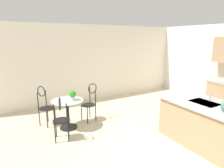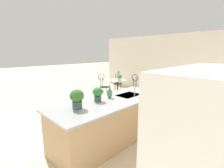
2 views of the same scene
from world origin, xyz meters
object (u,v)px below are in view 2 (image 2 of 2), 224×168
at_px(bistro_table, 118,87).
at_px(chair_toward_desk, 103,84).
at_px(chair_by_island, 133,85).
at_px(chair_near_window, 118,81).
at_px(potted_plant_counter_near, 98,93).
at_px(potted_plant_on_table, 119,77).
at_px(potted_plant_counter_far, 77,98).
at_px(vase_on_counter, 110,93).

relative_size(bistro_table, chair_toward_desk, 0.77).
height_order(chair_by_island, chair_toward_desk, same).
xyz_separation_m(chair_near_window, potted_plant_counter_near, (3.48, 2.64, 0.52)).
height_order(chair_by_island, potted_plant_on_table, chair_by_island).
bearing_deg(chair_near_window, potted_plant_on_table, 45.48).
height_order(chair_near_window, chair_by_island, same).
height_order(bistro_table, potted_plant_counter_far, potted_plant_counter_far).
bearing_deg(chair_by_island, potted_plant_counter_far, 23.16).
xyz_separation_m(bistro_table, vase_on_counter, (2.63, 2.18, 0.58)).
bearing_deg(chair_near_window, potted_plant_counter_near, 37.13).
xyz_separation_m(chair_by_island, potted_plant_counter_far, (3.70, 1.58, 0.55)).
distance_m(potted_plant_counter_far, vase_on_counter, 0.91).
height_order(chair_near_window, potted_plant_counter_far, potted_plant_counter_far).
distance_m(chair_toward_desk, vase_on_counter, 3.28).
distance_m(bistro_table, chair_by_island, 0.72).
bearing_deg(potted_plant_on_table, potted_plant_counter_near, 35.24).
relative_size(potted_plant_on_table, potted_plant_counter_near, 0.80).
bearing_deg(potted_plant_counter_near, chair_by_island, -154.48).
distance_m(potted_plant_counter_near, vase_on_counter, 0.36).
xyz_separation_m(bistro_table, chair_by_island, (-0.17, 0.68, 0.13)).
bearing_deg(potted_plant_on_table, vase_on_counter, 38.66).
bearing_deg(vase_on_counter, potted_plant_on_table, -141.34).
distance_m(chair_by_island, potted_plant_counter_far, 4.06).
bearing_deg(vase_on_counter, chair_by_island, -151.87).
height_order(potted_plant_counter_near, vase_on_counter, potted_plant_counter_near).
bearing_deg(potted_plant_counter_near, vase_on_counter, -178.81).
distance_m(chair_by_island, vase_on_counter, 3.20).
relative_size(chair_by_island, potted_plant_on_table, 4.26).
xyz_separation_m(chair_near_window, potted_plant_counter_far, (4.03, 2.72, 0.55)).
xyz_separation_m(bistro_table, chair_toward_desk, (0.55, -0.32, 0.13)).
distance_m(potted_plant_on_table, vase_on_counter, 3.29).
bearing_deg(chair_by_island, potted_plant_on_table, -67.53).
xyz_separation_m(chair_by_island, chair_toward_desk, (0.72, -1.00, 0.00)).
distance_m(chair_toward_desk, potted_plant_counter_near, 3.52).
distance_m(bistro_table, chair_near_window, 0.69).
relative_size(chair_near_window, potted_plant_on_table, 4.26).
bearing_deg(potted_plant_counter_far, chair_by_island, -156.84).
xyz_separation_m(potted_plant_on_table, potted_plant_counter_far, (3.47, 2.14, 0.25)).
bearing_deg(chair_by_island, potted_plant_counter_near, 25.52).
bearing_deg(chair_near_window, chair_by_island, 73.47).
bearing_deg(potted_plant_on_table, chair_toward_desk, -42.19).
relative_size(chair_toward_desk, potted_plant_counter_far, 2.91).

